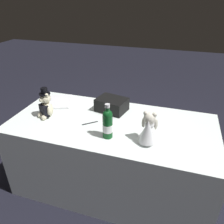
{
  "coord_description": "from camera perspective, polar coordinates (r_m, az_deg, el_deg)",
  "views": [
    {
      "loc": [
        0.47,
        -1.5,
        1.68
      ],
      "look_at": [
        0.0,
        0.0,
        0.81
      ],
      "focal_mm": 35.29,
      "sensor_mm": 36.0,
      "label": 1
    }
  ],
  "objects": [
    {
      "name": "ground_plane",
      "position": [
        2.3,
        0.0,
        -17.96
      ],
      "size": [
        12.0,
        12.0,
        0.0
      ],
      "primitive_type": "plane",
      "color": "black"
    },
    {
      "name": "reception_table",
      "position": [
        2.06,
        0.0,
        -11.17
      ],
      "size": [
        1.71,
        0.82,
        0.71
      ],
      "primitive_type": "cube",
      "color": "white",
      "rests_on": "ground_plane"
    },
    {
      "name": "teddy_bear_groom",
      "position": [
        1.97,
        -16.8,
        1.55
      ],
      "size": [
        0.13,
        0.13,
        0.27
      ],
      "color": "beige",
      "rests_on": "reception_table"
    },
    {
      "name": "teddy_bear_bride",
      "position": [
        1.59,
        9.41,
        -4.5
      ],
      "size": [
        0.16,
        0.2,
        0.24
      ],
      "color": "white",
      "rests_on": "reception_table"
    },
    {
      "name": "champagne_bottle",
      "position": [
        1.61,
        -1.15,
        -2.98
      ],
      "size": [
        0.08,
        0.08,
        0.28
      ],
      "color": "#0F4A1C",
      "rests_on": "reception_table"
    },
    {
      "name": "signing_pen",
      "position": [
        1.84,
        -5.58,
        -2.83
      ],
      "size": [
        0.11,
        0.1,
        0.01
      ],
      "color": "black",
      "rests_on": "reception_table"
    },
    {
      "name": "gift_case_black",
      "position": [
        2.01,
        -0.06,
        1.92
      ],
      "size": [
        0.3,
        0.25,
        0.12
      ],
      "color": "black",
      "rests_on": "reception_table"
    },
    {
      "name": "guestbook",
      "position": [
        2.23,
        -13.47,
        2.61
      ],
      "size": [
        0.31,
        0.35,
        0.02
      ],
      "primitive_type": "cube",
      "rotation": [
        0.0,
        0.0,
        0.36
      ],
      "color": "white",
      "rests_on": "reception_table"
    }
  ]
}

